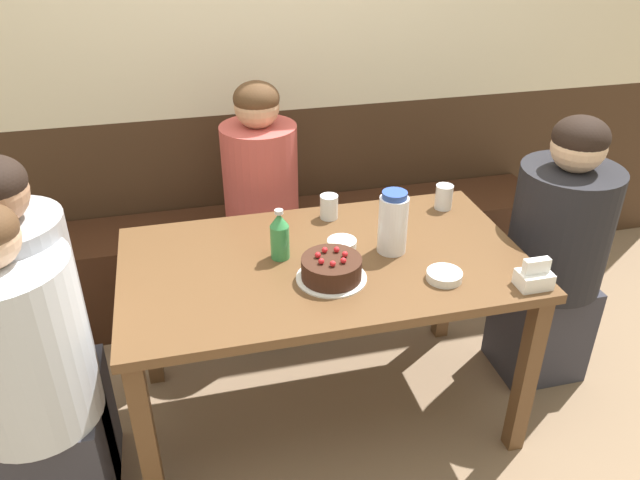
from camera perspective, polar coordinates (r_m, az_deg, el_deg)
name	(u,v)px	position (r m, az deg, el deg)	size (l,w,h in m)	color
ground_plane	(324,409)	(2.66, 0.33, -15.19)	(12.00, 12.00, 0.00)	#846B51
back_wall	(268,43)	(2.97, -4.78, 17.53)	(4.80, 0.04, 2.50)	#3D2819
bench_seat	(284,257)	(3.15, -3.34, -1.60)	(2.67, 0.38, 0.48)	#381E11
dining_table	(324,280)	(2.25, 0.37, -3.70)	(1.42, 0.80, 0.73)	brown
birthday_cake	(331,269)	(2.08, 1.06, -2.66)	(0.24, 0.24, 0.10)	white
water_pitcher	(393,223)	(2.21, 6.71, 1.55)	(0.10, 0.10, 0.23)	white
soju_bottle	(280,235)	(2.17, -3.71, 0.42)	(0.07, 0.07, 0.19)	#388E4C
napkin_holder	(534,277)	(2.16, 19.00, -3.19)	(0.11, 0.08, 0.11)	white
bowl_soup_white	(342,244)	(2.27, 2.01, -0.34)	(0.11, 0.11, 0.03)	white
bowl_rice_small	(444,276)	(2.13, 11.30, -3.21)	(0.12, 0.12, 0.03)	white
glass_water_tall	(444,197)	(2.58, 11.26, 3.89)	(0.07, 0.07, 0.10)	silver
glass_tumbler_short	(329,207)	(2.45, 0.83, 3.06)	(0.07, 0.07, 0.10)	silver
person_teal_shirt	(31,382)	(2.11, -24.95, -11.66)	(0.39, 0.39, 1.17)	#33333D
person_pale_blue_shirt	(263,218)	(2.83, -5.28, 2.04)	(0.33, 0.34, 1.19)	#33333D
person_grey_tee	(37,344)	(2.22, -24.48, -8.67)	(0.34, 0.34, 1.24)	#33333D
person_dark_striped	(555,255)	(2.68, 20.69, -1.26)	(0.39, 0.39, 1.16)	#33333D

